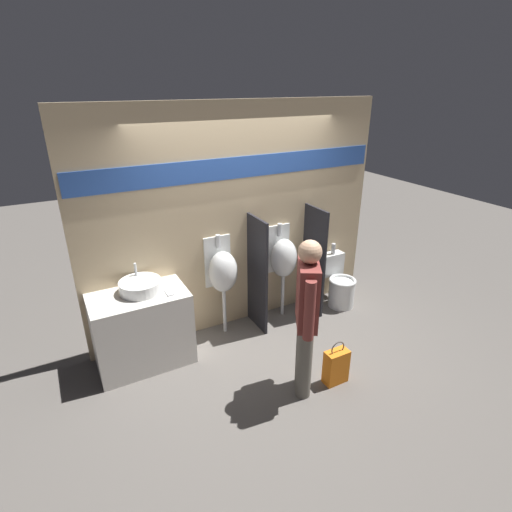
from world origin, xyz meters
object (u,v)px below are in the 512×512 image
Objects in this scene: person_in_vest at (306,313)px; shopping_bag at (336,366)px; urinal_near_counter at (223,271)px; sink_basin at (140,286)px; toilet at (339,285)px; urinal_far at (283,258)px; cell_phone at (169,293)px.

person_in_vest is 3.28× the size of shopping_bag.
urinal_near_counter is 1.65m from shopping_bag.
urinal_near_counter is 1.35m from person_in_vest.
sink_basin is 0.52× the size of toilet.
sink_basin is at bearing 75.31° from person_in_vest.
toilet is at bearing -9.49° from urinal_far.
person_in_vest is at bearing -139.99° from toilet.
sink_basin reaches higher than cell_phone.
person_in_vest is (-0.57, -1.32, 0.07)m from urinal_far.
urinal_far is 1.00m from toilet.
cell_phone is at bearing -177.31° from toilet.
cell_phone is 1.88m from shopping_bag.
person_in_vest reaches higher than sink_basin.
toilet is at bearing -4.78° from urinal_near_counter.
urinal_near_counter reaches higher than toilet.
person_in_vest is at bearing -47.48° from cell_phone.
person_in_vest is 0.79m from shopping_bag.
toilet is at bearing 50.11° from shopping_bag.
urinal_near_counter reaches higher than shopping_bag.
sink_basin is 2.19m from shopping_bag.
toilet reaches higher than shopping_bag.
sink_basin is 1.81m from urinal_far.
sink_basin is 0.98m from urinal_near_counter.
urinal_far is at bearing 170.51° from toilet.
urinal_far reaches higher than cell_phone.
toilet is at bearing -19.38° from person_in_vest.
urinal_far is at bearing 81.43° from shopping_bag.
person_in_vest is at bearing -78.71° from urinal_near_counter.
toilet is at bearing 2.69° from cell_phone.
sink_basin is at bearing -175.37° from urinal_near_counter.
shopping_bag is (-1.05, -1.25, -0.10)m from toilet.
urinal_near_counter is (0.72, 0.25, -0.03)m from cell_phone.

